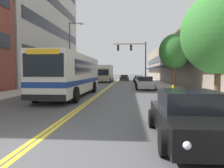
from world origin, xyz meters
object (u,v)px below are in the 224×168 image
(car_slate_blue_parked_right_end, at_px, (139,79))
(traffic_signal_mast, at_px, (135,54))
(car_silver_parked_right_far, at_px, (145,83))
(street_tree_right_mid, at_px, (175,51))
(car_champagne_parked_right_mid, at_px, (142,81))
(street_tree_right_near, at_px, (219,33))
(city_bus, at_px, (72,73))
(box_truck, at_px, (105,73))
(fire_hydrant, at_px, (173,90))
(car_navy_parked_left_far, at_px, (77,81))
(street_lamp_left_far, at_px, (72,49))
(car_black_parked_right_foreground, at_px, (190,117))
(car_charcoal_moving_lead, at_px, (124,78))
(car_dark_grey_parked_left_near, at_px, (87,80))

(car_slate_blue_parked_right_end, xyz_separation_m, traffic_signal_mast, (-0.94, -6.91, 4.22))
(car_silver_parked_right_far, height_order, street_tree_right_mid, street_tree_right_mid)
(car_champagne_parked_right_mid, relative_size, street_tree_right_near, 0.83)
(city_bus, bearing_deg, box_truck, 90.23)
(city_bus, distance_m, fire_hydrant, 7.98)
(car_slate_blue_parked_right_end, height_order, street_tree_right_near, street_tree_right_near)
(car_navy_parked_left_far, height_order, street_lamp_left_far, street_lamp_left_far)
(car_black_parked_right_foreground, distance_m, car_champagne_parked_right_mid, 26.31)
(box_truck, bearing_deg, car_black_parked_right_foreground, -79.85)
(city_bus, relative_size, car_slate_blue_parked_right_end, 2.58)
(car_charcoal_moving_lead, height_order, fire_hydrant, car_charcoal_moving_lead)
(traffic_signal_mast, relative_size, fire_hydrant, 9.13)
(car_black_parked_right_foreground, xyz_separation_m, street_tree_right_near, (2.32, 4.07, 3.01))
(car_navy_parked_left_far, xyz_separation_m, car_charcoal_moving_lead, (5.80, 19.70, -0.07))
(fire_hydrant, bearing_deg, car_slate_blue_parked_right_end, 93.49)
(car_charcoal_moving_lead, xyz_separation_m, street_lamp_left_far, (-6.57, -19.39, 4.34))
(car_charcoal_moving_lead, height_order, box_truck, box_truck)
(city_bus, relative_size, street_lamp_left_far, 1.36)
(car_black_parked_right_foreground, relative_size, street_lamp_left_far, 0.51)
(car_silver_parked_right_far, distance_m, car_slate_blue_parked_right_end, 18.35)
(car_slate_blue_parked_right_end, height_order, fire_hydrant, car_slate_blue_parked_right_end)
(car_champagne_parked_right_mid, height_order, car_silver_parked_right_far, car_silver_parked_right_far)
(car_dark_grey_parked_left_near, xyz_separation_m, street_tree_right_near, (10.84, -24.62, 2.99))
(box_truck, height_order, street_lamp_left_far, street_lamp_left_far)
(car_silver_parked_right_far, relative_size, street_tree_right_mid, 0.84)
(car_champagne_parked_right_mid, height_order, box_truck, box_truck)
(car_champagne_parked_right_mid, bearing_deg, car_black_parked_right_foreground, -90.30)
(city_bus, xyz_separation_m, car_champagne_parked_right_mid, (6.34, 15.54, -1.22))
(traffic_signal_mast, bearing_deg, street_lamp_left_far, -140.55)
(car_navy_parked_left_far, relative_size, car_silver_parked_right_far, 0.95)
(car_champagne_parked_right_mid, relative_size, street_lamp_left_far, 0.53)
(car_silver_parked_right_far, height_order, box_truck, box_truck)
(car_dark_grey_parked_left_near, distance_m, car_navy_parked_left_far, 6.65)
(car_dark_grey_parked_left_near, height_order, car_charcoal_moving_lead, car_dark_grey_parked_left_near)
(street_lamp_left_far, bearing_deg, car_black_parked_right_foreground, -67.36)
(car_dark_grey_parked_left_near, relative_size, street_tree_right_near, 0.91)
(street_lamp_left_far, bearing_deg, car_charcoal_moving_lead, 71.29)
(car_navy_parked_left_far, xyz_separation_m, car_black_parked_right_foreground, (8.55, -22.04, -0.05))
(traffic_signal_mast, bearing_deg, car_silver_parked_right_far, -85.78)
(car_slate_blue_parked_right_end, bearing_deg, street_tree_right_mid, -83.52)
(car_champagne_parked_right_mid, distance_m, car_silver_parked_right_far, 8.40)
(car_silver_parked_right_far, bearing_deg, car_champagne_parked_right_mid, 89.32)
(box_truck, relative_size, traffic_signal_mast, 1.17)
(traffic_signal_mast, height_order, fire_hydrant, traffic_signal_mast)
(car_navy_parked_left_far, xyz_separation_m, traffic_signal_mast, (7.75, 7.31, 4.10))
(car_navy_parked_left_far, xyz_separation_m, street_lamp_left_far, (-0.77, 0.31, 4.27))
(street_tree_right_near, xyz_separation_m, street_tree_right_mid, (0.25, 10.78, 0.18))
(car_black_parked_right_foreground, height_order, car_charcoal_moving_lead, car_black_parked_right_foreground)
(box_truck, bearing_deg, car_slate_blue_parked_right_end, 9.44)
(car_silver_parked_right_far, relative_size, street_tree_right_near, 0.83)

